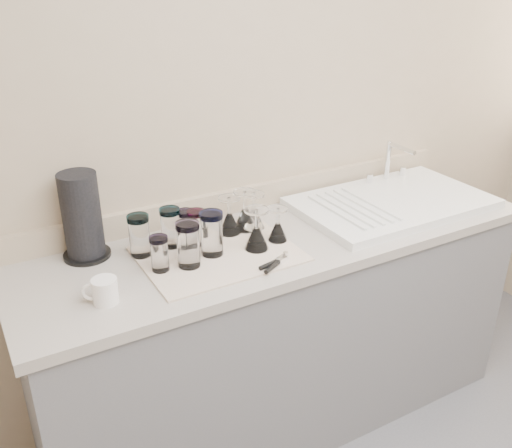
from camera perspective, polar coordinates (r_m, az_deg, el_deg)
counter_unit at (r=2.43m, az=2.48°, el=-10.56°), size 2.06×0.62×0.90m
sink_unit at (r=2.51m, az=13.42°, el=2.16°), size 0.82×0.50×0.22m
dish_towel at (r=2.06m, az=-3.81°, el=-2.99°), size 0.55×0.42×0.01m
tumbler_teal at (r=2.04m, az=-11.59°, el=-1.12°), size 0.08×0.08×0.15m
tumbler_cyan at (r=2.09m, az=-8.55°, el=-0.31°), size 0.07×0.07×0.15m
tumbler_purple at (r=2.10m, az=-5.96°, el=-0.31°), size 0.07×0.07×0.13m
tumbler_magenta at (r=1.94m, az=-9.62°, el=-2.91°), size 0.06×0.06×0.13m
tumbler_blue at (r=1.94m, az=-6.79°, el=-2.02°), size 0.08×0.08×0.16m
tumbler_lavender at (r=2.01m, az=-4.44°, el=-0.92°), size 0.08×0.08×0.16m
tumbler_extra at (r=2.11m, az=-7.01°, el=-0.27°), size 0.07×0.07×0.13m
goblet_back_left at (r=2.18m, az=-2.67°, el=0.32°), size 0.08×0.08×0.15m
goblet_back_right at (r=2.22m, az=-0.19°, el=0.79°), size 0.08×0.08×0.14m
goblet_front_left at (r=2.06m, az=0.06°, el=-1.14°), size 0.09×0.09×0.16m
goblet_front_right at (r=2.12m, az=2.18°, el=-0.54°), size 0.07×0.07×0.13m
goblet_extra at (r=2.21m, az=-1.12°, el=0.78°), size 0.09×0.09×0.16m
can_opener at (r=1.97m, az=1.91°, el=-3.94°), size 0.13×0.08×0.02m
white_mug at (r=1.83m, az=-14.94°, el=-6.49°), size 0.12×0.10×0.08m
paper_towel_roll at (r=2.07m, az=-17.01°, el=0.66°), size 0.17×0.17×0.31m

